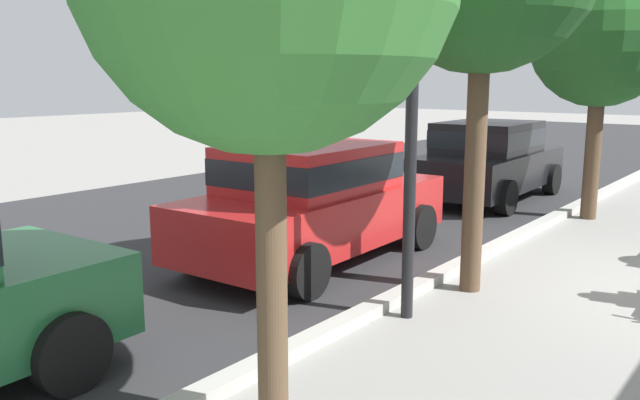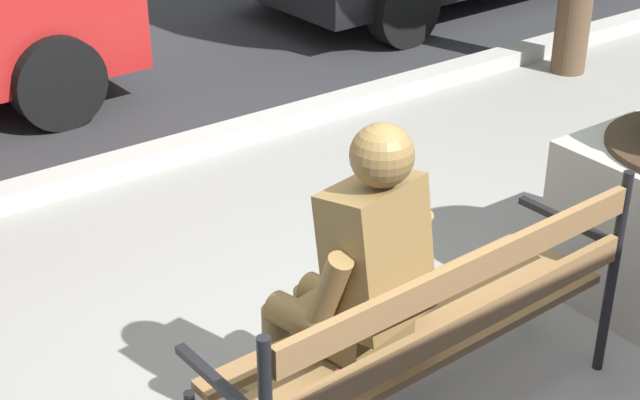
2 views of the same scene
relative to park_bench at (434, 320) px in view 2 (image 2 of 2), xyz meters
The scene contains 3 objects.
curb_stone 2.90m from the park_bench, 93.68° to the left, with size 60.00×0.20×0.12m, color #B2AFA8.
park_bench is the anchor object (origin of this frame).
bronze_statue_seated 0.35m from the park_bench, 138.50° to the left, with size 0.60×0.85×1.37m.
Camera 2 is at (-1.91, -2.10, 2.61)m, focal length 54.18 mm.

